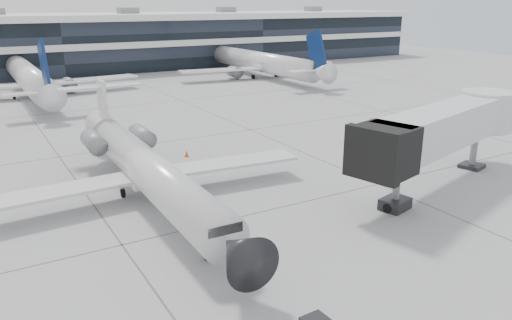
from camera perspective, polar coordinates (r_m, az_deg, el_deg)
ground at (r=33.91m, az=1.42°, el=-5.77°), size 220.00×220.00×0.00m
terminal at (r=109.99m, az=-22.19°, el=11.93°), size 170.00×22.00×10.00m
bg_jet_center at (r=82.96m, az=-24.29°, el=6.72°), size 32.00×40.00×9.60m
bg_jet_right at (r=95.70m, az=0.37°, el=9.52°), size 32.00×40.00×9.60m
regional_jet at (r=35.93m, az=-12.47°, el=-0.80°), size 24.05×29.91×6.92m
jet_bridge at (r=40.17m, az=21.23°, el=3.70°), size 19.56×8.26×6.34m
traffic_cone at (r=45.79m, az=-7.94°, el=0.73°), size 0.49×0.49×0.61m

